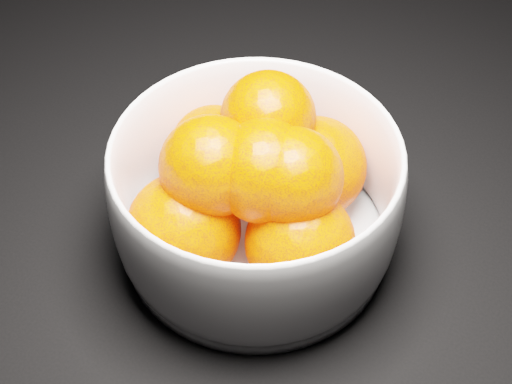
% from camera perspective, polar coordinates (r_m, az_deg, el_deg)
% --- Properties ---
extents(bowl, '(0.21, 0.21, 0.10)m').
position_cam_1_polar(bowl, '(0.52, 0.00, -0.39)').
color(bowl, white).
rests_on(bowl, ground).
extents(orange_pile, '(0.17, 0.18, 0.12)m').
position_cam_1_polar(orange_pile, '(0.51, -0.02, 0.83)').
color(orange_pile, '#FF4101').
rests_on(orange_pile, bowl).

